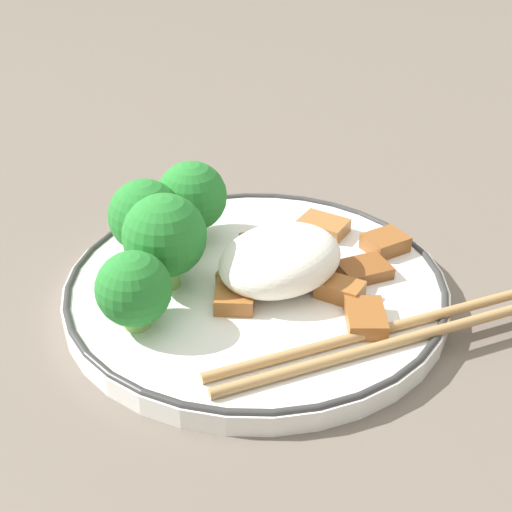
# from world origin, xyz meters

# --- Properties ---
(ground_plane) EXTENTS (3.00, 3.00, 0.00)m
(ground_plane) POSITION_xyz_m (0.00, 0.00, 0.00)
(ground_plane) COLOR #665B51
(plate) EXTENTS (0.26, 0.26, 0.02)m
(plate) POSITION_xyz_m (0.00, 0.00, 0.01)
(plate) COLOR white
(plate) RESTS_ON ground_plane
(rice_mound) EXTENTS (0.09, 0.07, 0.04)m
(rice_mound) POSITION_xyz_m (-0.01, 0.01, 0.03)
(rice_mound) COLOR white
(rice_mound) RESTS_ON plate
(broccoli_back_left) EXTENTS (0.05, 0.05, 0.06)m
(broccoli_back_left) POSITION_xyz_m (-0.00, -0.08, 0.05)
(broccoli_back_left) COLOR #7FB756
(broccoli_back_left) RESTS_ON plate
(broccoli_back_center) EXTENTS (0.05, 0.05, 0.06)m
(broccoli_back_center) POSITION_xyz_m (0.04, -0.07, 0.05)
(broccoli_back_center) COLOR #7FB756
(broccoli_back_center) RESTS_ON plate
(broccoli_back_right) EXTENTS (0.06, 0.06, 0.07)m
(broccoli_back_right) POSITION_xyz_m (0.05, -0.03, 0.05)
(broccoli_back_right) COLOR #7FB756
(broccoli_back_right) RESTS_ON plate
(broccoli_mid_left) EXTENTS (0.05, 0.05, 0.05)m
(broccoli_mid_left) POSITION_xyz_m (0.09, -0.01, 0.04)
(broccoli_mid_left) COLOR #7FB756
(broccoli_mid_left) RESTS_ON plate
(meat_near_front) EXTENTS (0.04, 0.04, 0.01)m
(meat_near_front) POSITION_xyz_m (-0.08, -0.02, 0.02)
(meat_near_front) COLOR #9E6633
(meat_near_front) RESTS_ON plate
(meat_near_left) EXTENTS (0.03, 0.03, 0.01)m
(meat_near_left) POSITION_xyz_m (-0.03, 0.05, 0.02)
(meat_near_left) COLOR #995B28
(meat_near_left) RESTS_ON plate
(meat_near_right) EXTENTS (0.03, 0.03, 0.01)m
(meat_near_right) POSITION_xyz_m (-0.10, 0.03, 0.02)
(meat_near_right) COLOR brown
(meat_near_right) RESTS_ON plate
(meat_near_back) EXTENTS (0.04, 0.04, 0.01)m
(meat_near_back) POSITION_xyz_m (-0.02, 0.08, 0.02)
(meat_near_back) COLOR brown
(meat_near_back) RESTS_ON plate
(meat_on_rice_edge) EXTENTS (0.04, 0.04, 0.01)m
(meat_on_rice_edge) POSITION_xyz_m (0.03, 0.01, 0.02)
(meat_on_rice_edge) COLOR #995B28
(meat_on_rice_edge) RESTS_ON plate
(meat_mid_left) EXTENTS (0.04, 0.03, 0.01)m
(meat_mid_left) POSITION_xyz_m (-0.06, 0.04, 0.02)
(meat_mid_left) COLOR brown
(meat_mid_left) RESTS_ON plate
(meat_mid_right) EXTENTS (0.03, 0.03, 0.01)m
(meat_mid_right) POSITION_xyz_m (0.01, -0.01, 0.02)
(meat_mid_right) COLOR #9E6633
(meat_mid_right) RESTS_ON plate
(meat_far_scatter) EXTENTS (0.04, 0.04, 0.01)m
(meat_far_scatter) POSITION_xyz_m (-0.03, -0.02, 0.02)
(meat_far_scatter) COLOR brown
(meat_far_scatter) RESTS_ON plate
(chopsticks) EXTENTS (0.23, 0.08, 0.01)m
(chopsticks) POSITION_xyz_m (-0.02, 0.10, 0.02)
(chopsticks) COLOR #AD8451
(chopsticks) RESTS_ON plate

